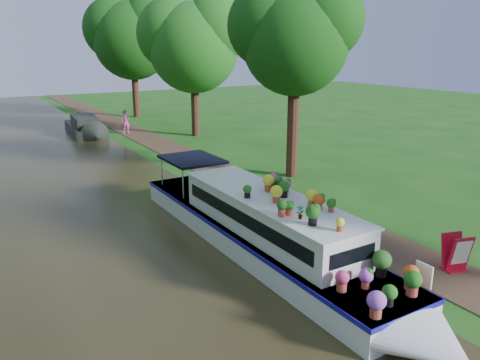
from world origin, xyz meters
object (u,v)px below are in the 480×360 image
sandwich_board (456,254)px  pedestrian_pink (126,122)px  second_boat (85,127)px  plant_boat (268,229)px

sandwich_board → pedestrian_pink: size_ratio=0.61×
second_boat → pedestrian_pink: size_ratio=4.03×
second_boat → pedestrian_pink: bearing=-21.5°
plant_boat → second_boat: 23.26m
sandwich_board → pedestrian_pink: 25.57m
plant_boat → second_boat: plant_boat is taller
second_boat → sandwich_board: second_boat is taller
pedestrian_pink → second_boat: bearing=163.1°
second_boat → pedestrian_pink: 2.86m
pedestrian_pink → plant_boat: bearing=-88.1°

